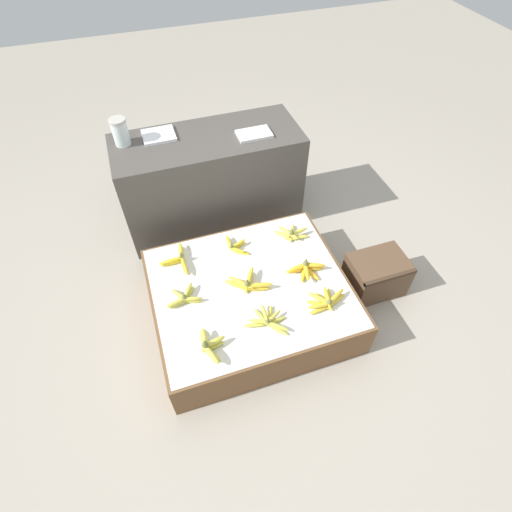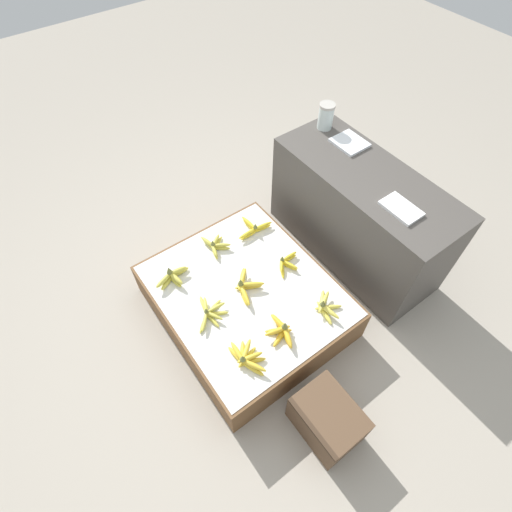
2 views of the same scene
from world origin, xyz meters
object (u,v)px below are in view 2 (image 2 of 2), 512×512
object	(u,v)px
banana_bunch_front_midleft	(210,313)
banana_bunch_middle_midright	(282,331)
banana_bunch_middle_midleft	(245,286)
glass_jar	(326,116)
banana_bunch_front_left	(172,277)
banana_bunch_middle_left	(215,245)
wooden_crate	(327,419)
banana_bunch_front_midright	(246,358)
banana_bunch_back_midright	(325,306)
banana_bunch_back_midleft	(287,263)
foam_tray_white	(401,208)
banana_bunch_back_left	(253,228)

from	to	relation	value
banana_bunch_front_midleft	banana_bunch_middle_midright	xyz separation A→B (m)	(0.34, 0.26, 0.01)
banana_bunch_middle_midleft	glass_jar	world-z (taller)	glass_jar
banana_bunch_front_left	banana_bunch_middle_left	size ratio (longest dim) A/B	1.17
wooden_crate	banana_bunch_middle_midleft	bearing A→B (deg)	175.22
banana_bunch_front_left	glass_jar	distance (m)	1.45
banana_bunch_front_midleft	banana_bunch_middle_left	bearing A→B (deg)	143.91
banana_bunch_front_midright	banana_bunch_middle_midleft	world-z (taller)	banana_bunch_middle_midleft
banana_bunch_middle_midright	banana_bunch_back_midright	bearing A→B (deg)	84.69
banana_bunch_front_midleft	banana_bunch_back_midleft	world-z (taller)	same
banana_bunch_back_midleft	banana_bunch_middle_midleft	bearing A→B (deg)	-92.37
banana_bunch_front_left	foam_tray_white	world-z (taller)	foam_tray_white
banana_bunch_front_left	banana_bunch_middle_midleft	bearing A→B (deg)	45.46
banana_bunch_front_left	banana_bunch_middle_midleft	xyz separation A→B (m)	(0.32, 0.32, -0.00)
wooden_crate	banana_bunch_middle_left	size ratio (longest dim) A/B	1.71
banana_bunch_back_midleft	banana_bunch_back_midright	world-z (taller)	banana_bunch_back_midright
wooden_crate	banana_bunch_middle_midleft	xyz separation A→B (m)	(-0.85, 0.07, 0.17)
wooden_crate	banana_bunch_front_midleft	bearing A→B (deg)	-166.46
banana_bunch_middle_midleft	banana_bunch_back_midright	world-z (taller)	banana_bunch_middle_midleft
banana_bunch_middle_left	banana_bunch_middle_midleft	bearing A→B (deg)	-3.87
banana_bunch_front_left	banana_bunch_middle_midright	bearing A→B (deg)	24.98
banana_bunch_middle_midright	banana_bunch_back_left	distance (m)	0.78
banana_bunch_front_left	banana_bunch_back_left	distance (m)	0.64
banana_bunch_front_midleft	banana_bunch_middle_midright	bearing A→B (deg)	38.15
banana_bunch_front_midleft	wooden_crate	bearing A→B (deg)	13.54
wooden_crate	banana_bunch_front_left	distance (m)	1.21
banana_bunch_back_midleft	foam_tray_white	distance (m)	0.75
wooden_crate	banana_bunch_middle_left	distance (m)	1.24
wooden_crate	banana_bunch_back_midright	world-z (taller)	banana_bunch_back_midright
banana_bunch_back_midleft	glass_jar	size ratio (longest dim) A/B	1.12
banana_bunch_front_midright	banana_bunch_back_left	world-z (taller)	banana_bunch_front_midright
banana_bunch_middle_midleft	banana_bunch_back_left	distance (m)	0.47
wooden_crate	banana_bunch_middle_midright	distance (m)	0.52
banana_bunch_middle_midleft	glass_jar	distance (m)	1.25
banana_bunch_middle_left	banana_bunch_middle_midleft	xyz separation A→B (m)	(0.38, -0.03, 0.01)
banana_bunch_front_midleft	banana_bunch_front_left	bearing A→B (deg)	-171.27
banana_bunch_middle_midleft	banana_bunch_middle_midright	world-z (taller)	banana_bunch_middle_midright
banana_bunch_middle_midright	foam_tray_white	size ratio (longest dim) A/B	1.07
banana_bunch_middle_left	foam_tray_white	bearing A→B (deg)	49.87
wooden_crate	banana_bunch_back_left	bearing A→B (deg)	162.16
banana_bunch_middle_left	banana_bunch_back_midright	xyz separation A→B (m)	(0.77, 0.27, 0.00)
banana_bunch_front_midleft	glass_jar	world-z (taller)	glass_jar
banana_bunch_front_midright	foam_tray_white	xyz separation A→B (m)	(-0.06, 1.11, 0.42)
banana_bunch_middle_left	foam_tray_white	world-z (taller)	foam_tray_white
banana_bunch_middle_midright	glass_jar	distance (m)	1.44
glass_jar	banana_bunch_front_midright	bearing A→B (deg)	-55.44
banana_bunch_front_midright	banana_bunch_back_midleft	world-z (taller)	banana_bunch_front_midright
banana_bunch_middle_left	banana_bunch_back_midright	distance (m)	0.82
banana_bunch_back_left	foam_tray_white	xyz separation A→B (m)	(0.67, 0.54, 0.42)
banana_bunch_front_midleft	foam_tray_white	size ratio (longest dim) A/B	1.09
banana_bunch_middle_midleft	banana_bunch_back_left	world-z (taller)	banana_bunch_middle_midleft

